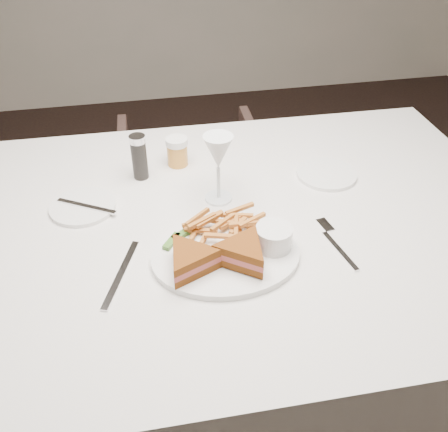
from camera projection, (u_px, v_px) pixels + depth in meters
name	position (u px, v px, depth m)	size (l,w,h in m)	color
table	(221.00, 325.00, 1.41)	(1.49, 0.99, 0.75)	silver
chair_far	(192.00, 187.00, 2.11)	(0.58, 0.54, 0.59)	#46312B
table_setting	(217.00, 221.00, 1.12)	(0.80, 0.63, 0.18)	white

